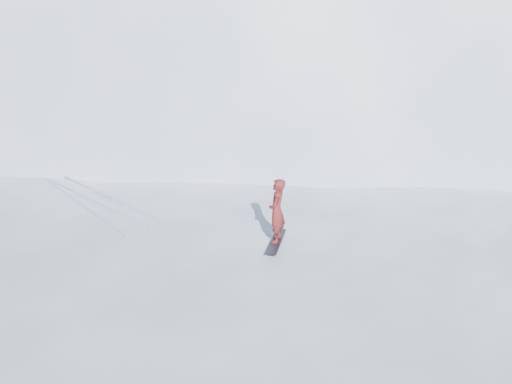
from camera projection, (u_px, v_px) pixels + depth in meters
ground at (170, 344)px, 13.15m from camera, size 400.00×400.00×0.00m
near_ridge at (160, 281)px, 15.98m from camera, size 36.00×28.00×4.80m
summit_peak at (278, 94)px, 44.45m from camera, size 60.00×56.00×56.00m
peak_shoulder at (185, 128)px, 33.72m from camera, size 28.00×24.00×18.00m
wind_bumps at (122, 311)px, 14.51m from camera, size 16.00×14.40×1.00m
snowboard at (276, 241)px, 13.37m from camera, size 1.28×1.23×0.02m
snowboarder at (277, 211)px, 13.04m from camera, size 0.76×0.75×1.77m
board_tracks at (95, 200)px, 15.95m from camera, size 2.20×5.94×0.04m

